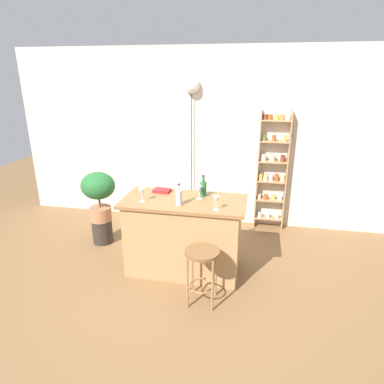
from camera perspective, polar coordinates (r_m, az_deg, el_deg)
The scene contains 14 objects.
ground at distance 4.22m, azimuth -2.22°, elevation -14.99°, with size 12.00×12.00×0.00m, color brown.
back_wall at distance 5.48m, azimuth 2.42°, elevation 9.10°, with size 6.40×0.10×2.80m, color beige.
kitchen_counter at distance 4.23m, azimuth -1.35°, elevation -7.35°, with size 1.50×0.73×0.95m.
bar_stool at distance 3.64m, azimuth 1.74°, elevation -12.07°, with size 0.37×0.37×0.64m.
spice_shelf at distance 5.37m, azimuth 13.48°, elevation 3.73°, with size 0.46×0.16×1.89m.
plant_stool at distance 5.19m, azimuth -15.02°, elevation -6.43°, with size 0.29×0.29×0.36m, color #2D2823.
potted_plant at distance 4.95m, azimuth -15.65°, elevation 0.14°, with size 0.49×0.44×0.73m.
bottle_olive_oil at distance 4.13m, azimuth 1.94°, elevation 0.64°, with size 0.08×0.08×0.27m.
bottle_vinegar at distance 3.85m, azimuth -2.25°, elevation -0.86°, with size 0.08×0.08×0.26m.
wine_glass_left at distance 4.03m, azimuth 1.22°, elevation 0.38°, with size 0.07×0.07×0.16m.
wine_glass_center at distance 3.99m, azimuth -8.53°, elevation -0.04°, with size 0.07×0.07×0.16m.
wine_glass_right at distance 3.71m, azimuth 4.18°, elevation -1.40°, with size 0.07×0.07×0.16m.
cookbook at distance 4.32m, azimuth -5.13°, elevation 0.25°, with size 0.21×0.15×0.04m, color maroon.
pendant_globe_light at distance 5.32m, azimuth -0.07°, elevation 17.54°, with size 0.25×0.25×2.35m.
Camera 1 is at (0.84, -3.37, 2.40)m, focal length 31.29 mm.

